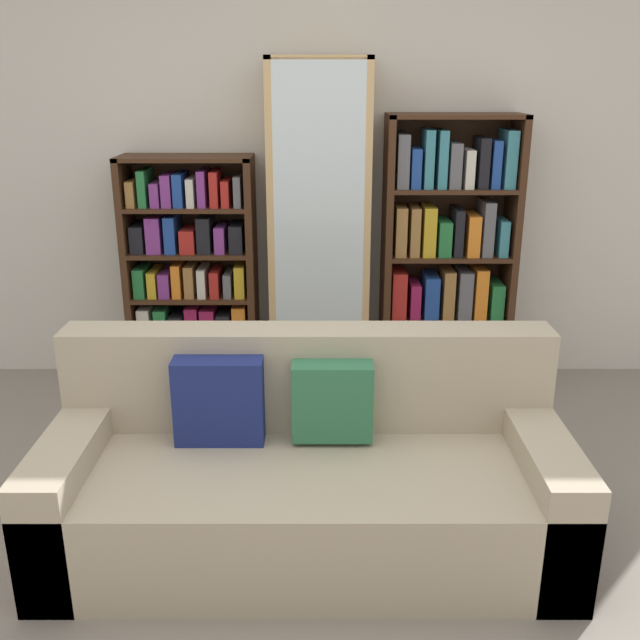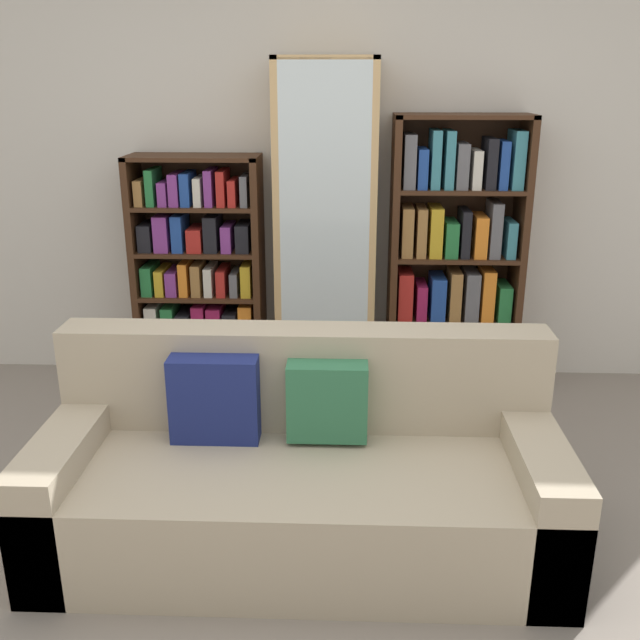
{
  "view_description": "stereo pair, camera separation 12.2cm",
  "coord_description": "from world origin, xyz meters",
  "px_view_note": "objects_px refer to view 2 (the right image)",
  "views": [
    {
      "loc": [
        0.08,
        -2.09,
        1.82
      ],
      "look_at": [
        0.07,
        1.19,
        0.69
      ],
      "focal_mm": 40.0,
      "sensor_mm": 36.0,
      "label": 1
    },
    {
      "loc": [
        0.2,
        -2.09,
        1.82
      ],
      "look_at": [
        0.07,
        1.19,
        0.69
      ],
      "focal_mm": 40.0,
      "sensor_mm": 36.0,
      "label": 2
    }
  ],
  "objects_px": {
    "display_cabinet": "(326,231)",
    "bookshelf_right": "(454,260)",
    "wine_bottle": "(431,425)",
    "couch": "(300,477)",
    "bookshelf_left": "(199,277)"
  },
  "relations": [
    {
      "from": "display_cabinet",
      "to": "bookshelf_right",
      "type": "distance_m",
      "value": 0.78
    },
    {
      "from": "display_cabinet",
      "to": "wine_bottle",
      "type": "relative_size",
      "value": 4.89
    },
    {
      "from": "couch",
      "to": "wine_bottle",
      "type": "xyz_separation_m",
      "value": [
        0.61,
        0.73,
        -0.13
      ]
    },
    {
      "from": "couch",
      "to": "wine_bottle",
      "type": "distance_m",
      "value": 0.96
    },
    {
      "from": "wine_bottle",
      "to": "bookshelf_left",
      "type": "bearing_deg",
      "value": 145.71
    },
    {
      "from": "couch",
      "to": "display_cabinet",
      "type": "relative_size",
      "value": 1.05
    },
    {
      "from": "bookshelf_left",
      "to": "bookshelf_right",
      "type": "distance_m",
      "value": 1.54
    },
    {
      "from": "bookshelf_left",
      "to": "wine_bottle",
      "type": "bearing_deg",
      "value": -34.29
    },
    {
      "from": "bookshelf_right",
      "to": "display_cabinet",
      "type": "bearing_deg",
      "value": -178.79
    },
    {
      "from": "display_cabinet",
      "to": "bookshelf_right",
      "type": "bearing_deg",
      "value": 1.21
    },
    {
      "from": "display_cabinet",
      "to": "bookshelf_right",
      "type": "relative_size",
      "value": 1.19
    },
    {
      "from": "couch",
      "to": "bookshelf_right",
      "type": "distance_m",
      "value": 1.89
    },
    {
      "from": "bookshelf_left",
      "to": "wine_bottle",
      "type": "height_order",
      "value": "bookshelf_left"
    },
    {
      "from": "display_cabinet",
      "to": "wine_bottle",
      "type": "height_order",
      "value": "display_cabinet"
    },
    {
      "from": "couch",
      "to": "display_cabinet",
      "type": "height_order",
      "value": "display_cabinet"
    }
  ]
}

